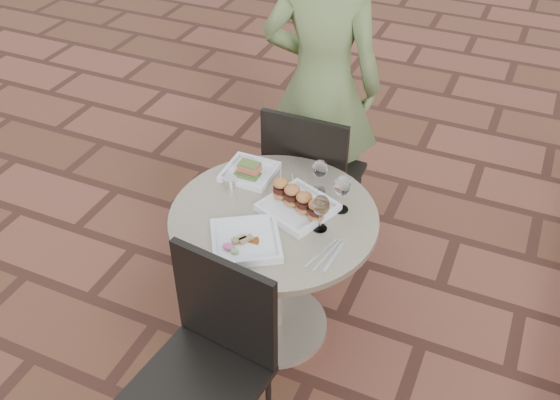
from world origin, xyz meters
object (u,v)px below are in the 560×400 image
at_px(diner, 322,86).
at_px(plate_salmon, 249,171).
at_px(cafe_table, 274,256).
at_px(plate_tuna, 246,241).
at_px(chair_near, 211,351).
at_px(plate_sliders, 298,203).
at_px(chair_far, 310,172).

xyz_separation_m(diner, plate_salmon, (-0.09, -0.68, -0.12)).
relative_size(cafe_table, plate_tuna, 2.40).
distance_m(chair_near, plate_sliders, 0.73).
bearing_deg(cafe_table, diner, 98.42).
distance_m(chair_far, plate_sliders, 0.58).
bearing_deg(plate_tuna, plate_sliders, 68.65).
distance_m(cafe_table, plate_salmon, 0.41).
relative_size(diner, plate_sliders, 4.98).
bearing_deg(plate_salmon, diner, 82.58).
xyz_separation_m(chair_far, plate_tuna, (0.03, -0.80, 0.20)).
height_order(chair_near, diner, diner).
bearing_deg(diner, cafe_table, 89.04).
distance_m(cafe_table, plate_sliders, 0.31).
relative_size(chair_far, plate_tuna, 2.48).
xyz_separation_m(plate_sliders, plate_tuna, (-0.11, -0.28, -0.03)).
relative_size(plate_salmon, plate_tuna, 0.61).
bearing_deg(chair_far, cafe_table, 94.71).
xyz_separation_m(chair_far, plate_salmon, (-0.16, -0.36, 0.20)).
bearing_deg(plate_tuna, plate_salmon, 114.31).
distance_m(diner, plate_sliders, 0.87).
height_order(diner, plate_tuna, diner).
bearing_deg(plate_salmon, plate_tuna, -65.69).
bearing_deg(plate_sliders, cafe_table, -139.89).
relative_size(cafe_table, chair_far, 0.97).
bearing_deg(plate_tuna, chair_near, -82.84).
distance_m(cafe_table, diner, 0.99).
bearing_deg(plate_tuna, chair_far, 92.28).
distance_m(chair_far, plate_tuna, 0.82).
height_order(cafe_table, plate_sliders, plate_sliders).
bearing_deg(diner, chair_far, 93.74).
distance_m(plate_sliders, plate_tuna, 0.30).
height_order(cafe_table, chair_far, chair_far).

